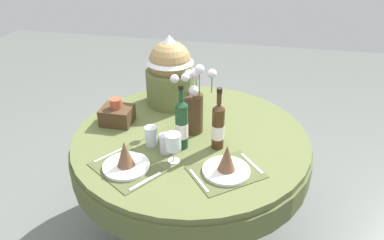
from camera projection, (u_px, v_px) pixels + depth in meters
ground at (191, 227)px, 2.54m from camera, size 8.00×8.00×0.00m
dining_table at (191, 153)px, 2.24m from camera, size 1.40×1.40×0.75m
place_setting_left at (126, 161)px, 1.87m from camera, size 0.43×0.41×0.16m
place_setting_right at (226, 165)px, 1.84m from camera, size 0.43×0.41×0.16m
flower_vase at (193, 105)px, 2.13m from camera, size 0.26×0.18×0.42m
wine_bottle_left at (218, 126)px, 1.99m from camera, size 0.07×0.07×0.36m
wine_bottle_centre at (182, 124)px, 1.99m from camera, size 0.07×0.07×0.38m
wine_glass_left at (173, 142)px, 1.89m from camera, size 0.08×0.08×0.17m
tumbler_near_right at (165, 143)px, 1.99m from camera, size 0.06×0.06×0.11m
tumbler_mid at (151, 136)px, 2.05m from camera, size 0.07×0.07×0.11m
gift_tub_back_left at (170, 68)px, 2.41m from camera, size 0.33×0.33×0.47m
woven_basket_side_left at (117, 114)px, 2.26m from camera, size 0.19×0.16×0.16m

